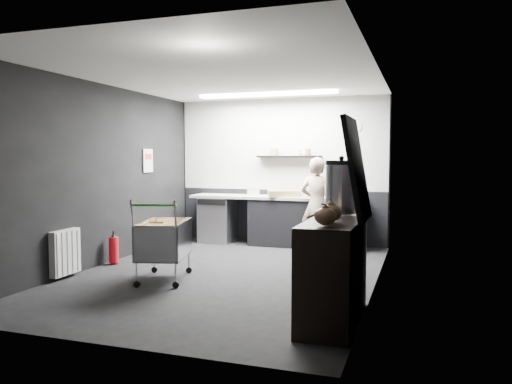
% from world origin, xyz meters
% --- Properties ---
extents(floor, '(5.50, 5.50, 0.00)m').
position_xyz_m(floor, '(0.00, 0.00, 0.00)').
color(floor, black).
rests_on(floor, ground).
extents(ceiling, '(5.50, 5.50, 0.00)m').
position_xyz_m(ceiling, '(0.00, 0.00, 2.70)').
color(ceiling, white).
rests_on(ceiling, wall_back).
extents(wall_back, '(5.50, 0.00, 5.50)m').
position_xyz_m(wall_back, '(0.00, 2.75, 1.35)').
color(wall_back, black).
rests_on(wall_back, floor).
extents(wall_front, '(5.50, 0.00, 5.50)m').
position_xyz_m(wall_front, '(0.00, -2.75, 1.35)').
color(wall_front, black).
rests_on(wall_front, floor).
extents(wall_left, '(0.00, 5.50, 5.50)m').
position_xyz_m(wall_left, '(-2.00, 0.00, 1.35)').
color(wall_left, black).
rests_on(wall_left, floor).
extents(wall_right, '(0.00, 5.50, 5.50)m').
position_xyz_m(wall_right, '(2.00, 0.00, 1.35)').
color(wall_right, black).
rests_on(wall_right, floor).
extents(kitchen_wall_panel, '(3.95, 0.02, 1.70)m').
position_xyz_m(kitchen_wall_panel, '(0.00, 2.73, 1.85)').
color(kitchen_wall_panel, '#BABAB5').
rests_on(kitchen_wall_panel, wall_back).
extents(dado_panel, '(3.95, 0.02, 1.00)m').
position_xyz_m(dado_panel, '(0.00, 2.73, 0.50)').
color(dado_panel, black).
rests_on(dado_panel, wall_back).
extents(floating_shelf, '(1.20, 0.22, 0.04)m').
position_xyz_m(floating_shelf, '(0.20, 2.62, 1.62)').
color(floating_shelf, black).
rests_on(floating_shelf, wall_back).
extents(wall_clock, '(0.20, 0.03, 0.20)m').
position_xyz_m(wall_clock, '(1.40, 2.72, 2.15)').
color(wall_clock, silver).
rests_on(wall_clock, wall_back).
extents(poster, '(0.02, 0.30, 0.40)m').
position_xyz_m(poster, '(-1.98, 1.30, 1.55)').
color(poster, silver).
rests_on(poster, wall_left).
extents(poster_red_band, '(0.02, 0.22, 0.10)m').
position_xyz_m(poster_red_band, '(-1.98, 1.30, 1.62)').
color(poster_red_band, red).
rests_on(poster_red_band, poster).
extents(radiator, '(0.10, 0.50, 0.60)m').
position_xyz_m(radiator, '(-1.94, -0.90, 0.35)').
color(radiator, silver).
rests_on(radiator, wall_left).
extents(ceiling_strip, '(2.40, 0.20, 0.04)m').
position_xyz_m(ceiling_strip, '(0.00, 1.85, 2.67)').
color(ceiling_strip, white).
rests_on(ceiling_strip, ceiling).
extents(prep_counter, '(3.20, 0.61, 0.90)m').
position_xyz_m(prep_counter, '(0.14, 2.42, 0.46)').
color(prep_counter, black).
rests_on(prep_counter, floor).
extents(person, '(0.65, 0.50, 1.61)m').
position_xyz_m(person, '(0.86, 1.97, 0.81)').
color(person, beige).
rests_on(person, floor).
extents(shopping_cart, '(0.79, 1.09, 1.05)m').
position_xyz_m(shopping_cart, '(-0.66, -0.56, 0.50)').
color(shopping_cart, silver).
rests_on(shopping_cart, floor).
extents(sideboard, '(0.57, 1.33, 1.99)m').
position_xyz_m(sideboard, '(1.74, -1.47, 0.63)').
color(sideboard, black).
rests_on(sideboard, floor).
extents(fire_extinguisher, '(0.15, 0.15, 0.48)m').
position_xyz_m(fire_extinguisher, '(-1.85, 0.06, 0.23)').
color(fire_extinguisher, red).
rests_on(fire_extinguisher, floor).
extents(cardboard_box, '(0.68, 0.60, 0.11)m').
position_xyz_m(cardboard_box, '(0.17, 2.37, 0.96)').
color(cardboard_box, olive).
rests_on(cardboard_box, prep_counter).
extents(pink_tub, '(0.18, 0.18, 0.18)m').
position_xyz_m(pink_tub, '(0.51, 2.42, 0.99)').
color(pink_tub, beige).
rests_on(pink_tub, prep_counter).
extents(white_container, '(0.20, 0.16, 0.17)m').
position_xyz_m(white_container, '(-0.41, 2.37, 0.98)').
color(white_container, silver).
rests_on(white_container, prep_counter).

